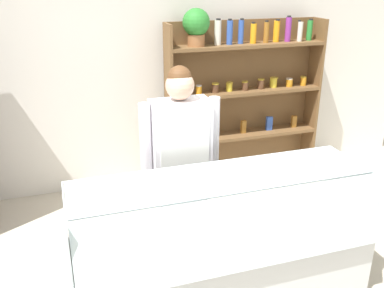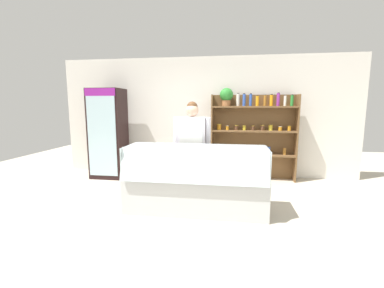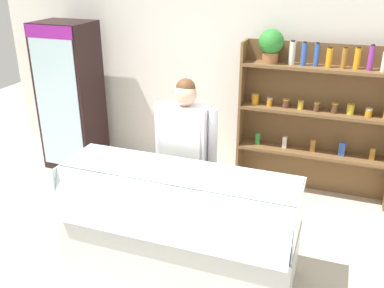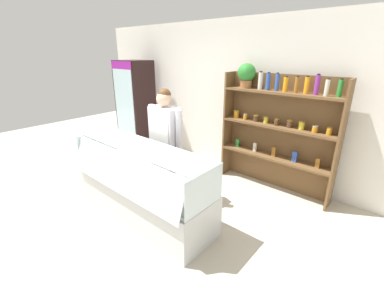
{
  "view_description": "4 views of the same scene",
  "coord_description": "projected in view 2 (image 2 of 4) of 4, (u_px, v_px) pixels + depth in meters",
  "views": [
    {
      "loc": [
        -0.94,
        -2.35,
        2.31
      ],
      "look_at": [
        -0.03,
        0.47,
        1.13
      ],
      "focal_mm": 40.0,
      "sensor_mm": 36.0,
      "label": 1
    },
    {
      "loc": [
        0.58,
        -3.68,
        1.61
      ],
      "look_at": [
        -0.08,
        0.76,
        0.94
      ],
      "focal_mm": 24.0,
      "sensor_mm": 36.0,
      "label": 2
    },
    {
      "loc": [
        1.32,
        -2.97,
        2.69
      ],
      "look_at": [
        -0.03,
        0.76,
        0.98
      ],
      "focal_mm": 40.0,
      "sensor_mm": 36.0,
      "label": 3
    },
    {
      "loc": [
        2.58,
        -1.8,
        2.16
      ],
      "look_at": [
        0.4,
        0.72,
        0.95
      ],
      "focal_mm": 24.0,
      "sensor_mm": 36.0,
      "label": 4
    }
  ],
  "objects": [
    {
      "name": "ground_plane",
      "position": [
        190.0,
        212.0,
        3.93
      ],
      "size": [
        12.0,
        12.0,
        0.0
      ],
      "primitive_type": "plane",
      "color": "beige"
    },
    {
      "name": "back_wall",
      "position": [
        205.0,
        117.0,
        5.94
      ],
      "size": [
        6.8,
        0.1,
        2.7
      ],
      "primitive_type": "cube",
      "color": "white",
      "rests_on": "ground"
    },
    {
      "name": "shop_clerk",
      "position": [
        192.0,
        141.0,
        4.43
      ],
      "size": [
        0.65,
        0.25,
        1.68
      ],
      "color": "#383D51",
      "rests_on": "ground"
    },
    {
      "name": "drinks_fridge",
      "position": [
        108.0,
        134.0,
        5.75
      ],
      "size": [
        0.72,
        0.6,
        1.98
      ],
      "color": "black",
      "rests_on": "ground"
    },
    {
      "name": "shelving_unit",
      "position": [
        250.0,
        128.0,
        5.56
      ],
      "size": [
        1.81,
        0.29,
        1.99
      ],
      "color": "brown",
      "rests_on": "ground"
    },
    {
      "name": "deli_display_case",
      "position": [
        195.0,
        191.0,
        3.94
      ],
      "size": [
        2.13,
        0.74,
        1.01
      ],
      "color": "silver",
      "rests_on": "ground"
    }
  ]
}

